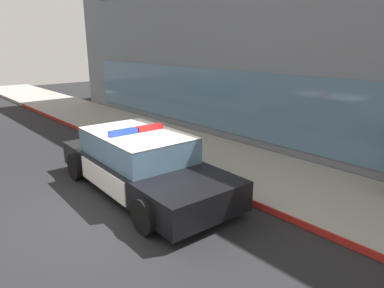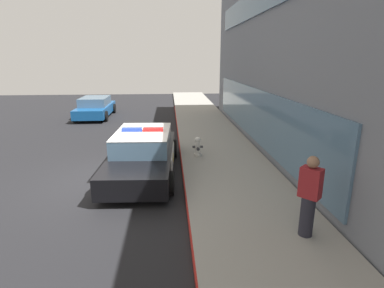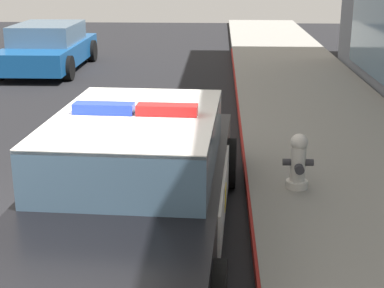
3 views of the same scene
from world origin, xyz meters
name	(u,v)px [view 3 (image 3 of 3)]	position (x,y,z in m)	size (l,w,h in m)	color
ground	(25,262)	(0.00, 0.00, 0.00)	(48.00, 48.00, 0.00)	black
curb_red_paint	(255,261)	(0.00, 2.35, 0.08)	(28.80, 0.04, 0.14)	maroon
police_cruiser	(135,180)	(-0.64, 1.06, 0.68)	(5.17, 2.32, 1.49)	black
fire_hydrant	(298,162)	(-1.83, 2.98, 0.50)	(0.34, 0.39, 0.73)	silver
car_far_lane	(49,47)	(-10.89, -2.83, 0.63)	(4.57, 2.05, 1.29)	#144C8C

